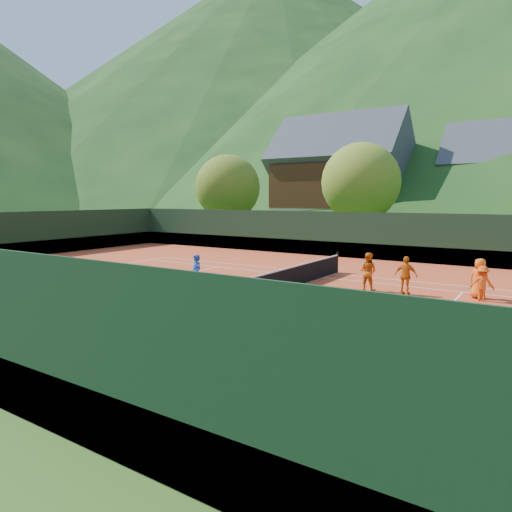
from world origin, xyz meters
The scene contains 39 objects.
ground centered at (0.00, 0.00, 0.00)m, with size 400.00×400.00×0.00m, color #2B4F18.
clay_court centered at (0.00, 0.00, 0.01)m, with size 40.00×24.00×0.02m, color #BD3F1E.
mountain_far_left centered at (-90.00, 150.00, 50.00)m, with size 260.00×260.00×100.00m, color #163612.
coach centered at (-2.79, -2.06, 0.82)m, with size 0.58×0.38×1.60m, color #1940A7.
student_a centered at (2.93, 2.30, 0.83)m, with size 0.78×0.61×1.61m, color #CA5F11.
student_b centered at (4.52, 2.32, 0.80)m, with size 0.92×0.38×1.57m, color orange.
student_c centered at (7.10, 3.14, 0.81)m, with size 0.77×0.50×1.57m, color orange.
student_d centered at (7.25, 2.73, 0.69)m, with size 0.87×0.50×1.34m, color #E55414.
tennis_ball_0 centered at (-0.37, -5.07, 0.05)m, with size 0.07×0.07×0.07m, color yellow.
tennis_ball_1 centered at (-1.26, -2.00, 0.05)m, with size 0.07×0.07×0.07m, color yellow.
tennis_ball_2 centered at (-3.48, -9.08, 0.05)m, with size 0.07×0.07×0.07m, color yellow.
tennis_ball_3 centered at (-6.31, -1.05, 0.05)m, with size 0.07×0.07×0.07m, color yellow.
tennis_ball_4 centered at (5.33, -3.26, 0.05)m, with size 0.07×0.07×0.07m, color yellow.
tennis_ball_5 centered at (-1.57, -4.23, 0.05)m, with size 0.07×0.07×0.07m, color yellow.
tennis_ball_6 centered at (1.57, -6.27, 0.05)m, with size 0.07×0.07×0.07m, color yellow.
tennis_ball_7 centered at (-2.90, -7.17, 0.05)m, with size 0.07×0.07×0.07m, color yellow.
tennis_ball_8 centered at (3.15, -1.90, 0.05)m, with size 0.07×0.07×0.07m, color yellow.
tennis_ball_9 centered at (-2.07, -4.36, 0.05)m, with size 0.07×0.07×0.07m, color yellow.
tennis_ball_10 centered at (5.70, -7.73, 0.05)m, with size 0.07×0.07×0.07m, color yellow.
tennis_ball_11 centered at (-3.05, -8.48, 0.05)m, with size 0.07×0.07×0.07m, color yellow.
tennis_ball_12 centered at (5.90, -4.30, 0.05)m, with size 0.07×0.07×0.07m, color yellow.
tennis_ball_13 centered at (1.87, -8.71, 0.05)m, with size 0.07×0.07×0.07m, color yellow.
tennis_ball_14 centered at (5.11, -4.35, 0.05)m, with size 0.07×0.07×0.07m, color yellow.
tennis_ball_15 centered at (-1.61, -7.71, 0.05)m, with size 0.07×0.07×0.07m, color yellow.
tennis_ball_16 centered at (2.25, -4.58, 0.05)m, with size 0.07×0.07×0.07m, color yellow.
tennis_ball_18 centered at (-2.97, -9.12, 0.05)m, with size 0.07×0.07×0.07m, color yellow.
tennis_ball_19 centered at (-5.25, -3.17, 0.05)m, with size 0.07×0.07×0.07m, color yellow.
tennis_ball_20 centered at (-3.08, -6.52, 0.05)m, with size 0.07×0.07×0.07m, color yellow.
tennis_ball_21 centered at (3.76, -2.01, 0.05)m, with size 0.07×0.07×0.07m, color yellow.
tennis_ball_22 centered at (5.23, -1.77, 0.05)m, with size 0.07×0.07×0.07m, color yellow.
tennis_ball_23 centered at (0.32, -5.33, 0.05)m, with size 0.07×0.07×0.07m, color yellow.
tennis_ball_24 centered at (3.64, -6.13, 0.05)m, with size 0.07×0.07×0.07m, color yellow.
court_lines centered at (0.00, 0.00, 0.02)m, with size 23.83×11.03×0.00m.
tennis_net centered at (0.00, 0.00, 0.52)m, with size 0.10×12.07×1.10m.
perimeter_fence centered at (0.00, 0.00, 1.27)m, with size 40.40×24.24×3.00m.
ball_hopper centered at (-5.81, -4.89, 0.77)m, with size 0.57×0.57×1.00m.
chalet_left centered at (-10.00, 30.00, 5.65)m, with size 13.80×9.93×12.92m.
tree_a centered at (-16.00, 18.00, 4.87)m, with size 6.00×6.00×7.88m.
tree_b centered at (-4.00, 20.00, 5.19)m, with size 6.40×6.40×8.40m.
Camera 1 is at (9.32, -16.19, 3.91)m, focal length 32.00 mm.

